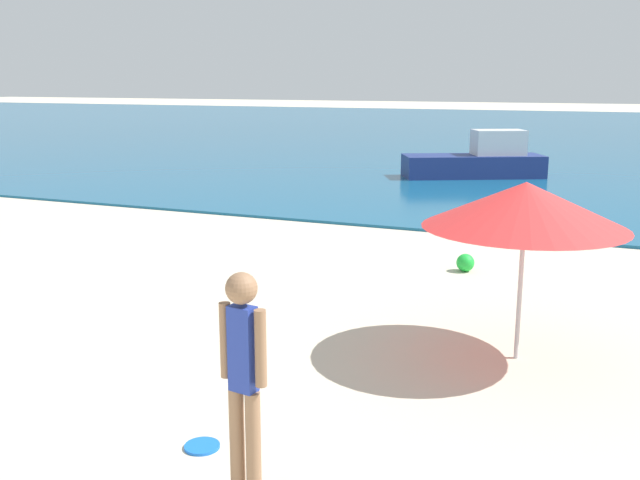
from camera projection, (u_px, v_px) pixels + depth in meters
water at (557, 132)px, 41.54m from camera, size 160.00×60.00×0.06m
person_standing at (243, 373)px, 5.09m from camera, size 0.39×0.23×1.70m
frisbee at (202, 446)px, 5.99m from camera, size 0.30×0.30×0.03m
boat_near at (478, 161)px, 22.16m from camera, size 4.38×3.12×1.44m
beach_ball at (465, 263)px, 11.48m from camera, size 0.29×0.29×0.29m
beach_umbrella at (525, 205)px, 7.56m from camera, size 2.15×2.15×1.95m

